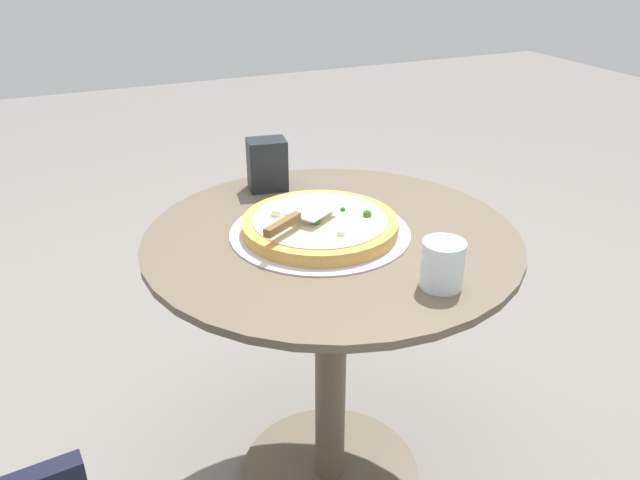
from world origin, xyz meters
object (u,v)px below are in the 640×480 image
object	(u,v)px
patio_table	(331,317)
napkin_dispenser	(267,165)
pizza_on_tray	(320,226)
pizza_server	(297,218)
drinking_cup	(443,264)

from	to	relation	value
patio_table	napkin_dispenser	world-z (taller)	napkin_dispenser
pizza_on_tray	pizza_server	distance (m)	0.08
patio_table	drinking_cup	bearing A→B (deg)	17.65
pizza_server	napkin_dispenser	bearing A→B (deg)	171.13
patio_table	drinking_cup	xyz separation A→B (m)	(0.29, 0.09, 0.27)
pizza_server	drinking_cup	bearing A→B (deg)	32.74
pizza_on_tray	drinking_cup	bearing A→B (deg)	20.71
patio_table	pizza_on_tray	world-z (taller)	pizza_on_tray
pizza_on_tray	pizza_server	world-z (taller)	pizza_server
patio_table	napkin_dispenser	distance (m)	0.43
patio_table	napkin_dispenser	xyz separation A→B (m)	(-0.32, -0.04, 0.29)
patio_table	drinking_cup	size ratio (longest dim) A/B	9.05
napkin_dispenser	pizza_on_tray	bearing A→B (deg)	102.87
pizza_server	napkin_dispenser	xyz separation A→B (m)	(-0.33, 0.05, 0.01)
pizza_on_tray	pizza_server	bearing A→B (deg)	-69.57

